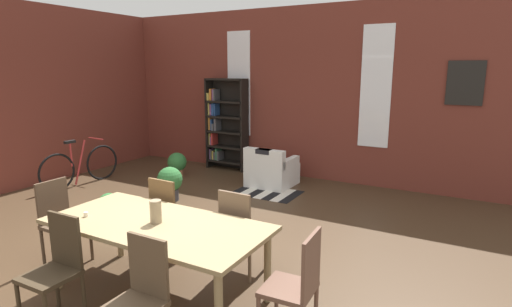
# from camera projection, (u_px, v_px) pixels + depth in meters

# --- Properties ---
(ground_plane) EXTENTS (11.14, 11.14, 0.00)m
(ground_plane) POSITION_uv_depth(u_px,v_px,m) (155.00, 260.00, 4.70)
(ground_plane) COLOR #443120
(back_wall_brick) EXTENTS (9.26, 0.12, 3.37)m
(back_wall_brick) POSITION_uv_depth(u_px,v_px,m) (303.00, 94.00, 8.06)
(back_wall_brick) COLOR brown
(back_wall_brick) RESTS_ON ground
(window_pane_0) EXTENTS (0.55, 0.02, 2.19)m
(window_pane_0) POSITION_uv_depth(u_px,v_px,m) (239.00, 84.00, 8.66)
(window_pane_0) COLOR white
(window_pane_1) EXTENTS (0.55, 0.02, 2.19)m
(window_pane_1) POSITION_uv_depth(u_px,v_px,m) (376.00, 87.00, 7.28)
(window_pane_1) COLOR white
(dining_table) EXTENTS (2.16, 1.02, 0.75)m
(dining_table) POSITION_uv_depth(u_px,v_px,m) (157.00, 230.00, 3.86)
(dining_table) COLOR #947D55
(dining_table) RESTS_ON ground
(vase_on_table) EXTENTS (0.11, 0.11, 0.22)m
(vase_on_table) POSITION_uv_depth(u_px,v_px,m) (156.00, 211.00, 3.82)
(vase_on_table) COLOR #998466
(vase_on_table) RESTS_ON dining_table
(tealight_candle_0) EXTENTS (0.04, 0.04, 0.05)m
(tealight_candle_0) POSITION_uv_depth(u_px,v_px,m) (86.00, 214.00, 4.00)
(tealight_candle_0) COLOR silver
(tealight_candle_0) RESTS_ON dining_table
(dining_chair_near_left) EXTENTS (0.41, 0.41, 0.95)m
(dining_chair_near_left) POSITION_uv_depth(u_px,v_px,m) (56.00, 266.00, 3.50)
(dining_chair_near_left) COLOR #3A2D1D
(dining_chair_near_left) RESTS_ON ground
(dining_chair_far_right) EXTENTS (0.41, 0.41, 0.95)m
(dining_chair_far_right) POSITION_uv_depth(u_px,v_px,m) (240.00, 229.00, 4.29)
(dining_chair_far_right) COLOR brown
(dining_chair_far_right) RESTS_ON ground
(dining_chair_far_left) EXTENTS (0.41, 0.41, 0.95)m
(dining_chair_far_left) POSITION_uv_depth(u_px,v_px,m) (170.00, 214.00, 4.76)
(dining_chair_far_left) COLOR brown
(dining_chair_far_left) RESTS_ON ground
(dining_chair_head_left) EXTENTS (0.40, 0.40, 0.95)m
(dining_chair_head_left) POSITION_uv_depth(u_px,v_px,m) (61.00, 219.00, 4.59)
(dining_chair_head_left) COLOR #4E3A2A
(dining_chair_head_left) RESTS_ON ground
(dining_chair_head_right) EXTENTS (0.42, 0.42, 0.95)m
(dining_chair_head_right) POSITION_uv_depth(u_px,v_px,m) (297.00, 284.00, 3.21)
(dining_chair_head_right) COLOR brown
(dining_chair_head_right) RESTS_ON ground
(dining_chair_near_right) EXTENTS (0.40, 0.40, 0.95)m
(dining_chair_near_right) POSITION_uv_depth(u_px,v_px,m) (139.00, 296.00, 3.04)
(dining_chair_near_right) COLOR brown
(dining_chair_near_right) RESTS_ON ground
(bookshelf_tall) EXTENTS (0.94, 0.29, 1.97)m
(bookshelf_tall) POSITION_uv_depth(u_px,v_px,m) (224.00, 124.00, 8.82)
(bookshelf_tall) COLOR black
(bookshelf_tall) RESTS_ON ground
(armchair_white) EXTENTS (0.82, 0.82, 0.75)m
(armchair_white) POSITION_uv_depth(u_px,v_px,m) (271.00, 171.00, 7.64)
(armchair_white) COLOR white
(armchair_white) RESTS_ON ground
(bicycle_second) EXTENTS (0.44, 1.66, 0.90)m
(bicycle_second) POSITION_uv_depth(u_px,v_px,m) (80.00, 166.00, 7.71)
(bicycle_second) COLOR black
(bicycle_second) RESTS_ON ground
(potted_plant_by_shelf) EXTENTS (0.39, 0.39, 0.49)m
(potted_plant_by_shelf) POSITION_uv_depth(u_px,v_px,m) (177.00, 163.00, 8.30)
(potted_plant_by_shelf) COLOR #9E6042
(potted_plant_by_shelf) RESTS_ON ground
(potted_plant_corner) EXTENTS (0.42, 0.42, 0.58)m
(potted_plant_corner) POSITION_uv_depth(u_px,v_px,m) (170.00, 182.00, 6.77)
(potted_plant_corner) COLOR #333338
(potted_plant_corner) RESTS_ON ground
(potted_plant_window) EXTENTS (0.31, 0.31, 0.48)m
(potted_plant_window) POSITION_uv_depth(u_px,v_px,m) (109.00, 209.00, 5.67)
(potted_plant_window) COLOR #333338
(potted_plant_window) RESTS_ON ground
(striped_rug) EXTENTS (1.14, 0.78, 0.01)m
(striped_rug) POSITION_uv_depth(u_px,v_px,m) (267.00, 192.00, 7.25)
(striped_rug) COLOR black
(striped_rug) RESTS_ON ground
(framed_picture) EXTENTS (0.56, 0.03, 0.72)m
(framed_picture) POSITION_uv_depth(u_px,v_px,m) (465.00, 83.00, 6.58)
(framed_picture) COLOR black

